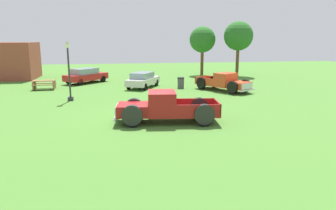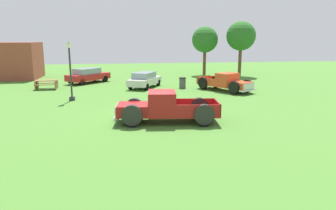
{
  "view_description": "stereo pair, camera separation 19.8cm",
  "coord_description": "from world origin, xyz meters",
  "px_view_note": "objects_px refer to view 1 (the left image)",
  "views": [
    {
      "loc": [
        -1.94,
        -16.28,
        4.15
      ],
      "look_at": [
        0.75,
        -0.96,
        0.9
      ],
      "focal_mm": 33.53,
      "sensor_mm": 36.0,
      "label": 1
    },
    {
      "loc": [
        -1.75,
        -16.31,
        4.15
      ],
      "look_at": [
        0.75,
        -0.96,
        0.9
      ],
      "focal_mm": 33.53,
      "sensor_mm": 36.0,
      "label": 2
    }
  ],
  "objects_px": {
    "sedan_distant_b": "(86,75)",
    "picnic_table": "(44,84)",
    "pickup_truck_behind_left": "(226,83)",
    "oak_tree_east": "(202,40)",
    "sedan_distant_a": "(143,80)",
    "pickup_truck_foreground": "(161,108)",
    "lamp_post_near": "(69,70)",
    "trash_can": "(181,83)",
    "oak_tree_west": "(238,36)"
  },
  "relations": [
    {
      "from": "sedan_distant_b",
      "to": "picnic_table",
      "type": "xyz_separation_m",
      "value": [
        -3.16,
        -3.46,
        -0.26
      ]
    },
    {
      "from": "pickup_truck_behind_left",
      "to": "oak_tree_east",
      "type": "distance_m",
      "value": 12.68
    },
    {
      "from": "sedan_distant_a",
      "to": "pickup_truck_foreground",
      "type": "bearing_deg",
      "value": -91.15
    },
    {
      "from": "lamp_post_near",
      "to": "oak_tree_east",
      "type": "distance_m",
      "value": 19.6
    },
    {
      "from": "lamp_post_near",
      "to": "trash_can",
      "type": "height_order",
      "value": "lamp_post_near"
    },
    {
      "from": "pickup_truck_behind_left",
      "to": "oak_tree_west",
      "type": "bearing_deg",
      "value": 63.56
    },
    {
      "from": "pickup_truck_behind_left",
      "to": "sedan_distant_a",
      "type": "distance_m",
      "value": 7.21
    },
    {
      "from": "sedan_distant_a",
      "to": "pickup_truck_behind_left",
      "type": "bearing_deg",
      "value": -25.51
    },
    {
      "from": "pickup_truck_foreground",
      "to": "sedan_distant_b",
      "type": "bearing_deg",
      "value": 107.29
    },
    {
      "from": "lamp_post_near",
      "to": "pickup_truck_behind_left",
      "type": "bearing_deg",
      "value": 9.38
    },
    {
      "from": "lamp_post_near",
      "to": "picnic_table",
      "type": "height_order",
      "value": "lamp_post_near"
    },
    {
      "from": "picnic_table",
      "to": "oak_tree_east",
      "type": "relative_size",
      "value": 0.33
    },
    {
      "from": "lamp_post_near",
      "to": "oak_tree_west",
      "type": "xyz_separation_m",
      "value": [
        17.19,
        12.39,
        2.41
      ]
    },
    {
      "from": "sedan_distant_a",
      "to": "oak_tree_east",
      "type": "distance_m",
      "value": 12.49
    },
    {
      "from": "sedan_distant_b",
      "to": "pickup_truck_foreground",
      "type": "bearing_deg",
      "value": -72.71
    },
    {
      "from": "sedan_distant_b",
      "to": "lamp_post_near",
      "type": "height_order",
      "value": "lamp_post_near"
    },
    {
      "from": "oak_tree_west",
      "to": "pickup_truck_foreground",
      "type": "bearing_deg",
      "value": -121.77
    },
    {
      "from": "picnic_table",
      "to": "oak_tree_west",
      "type": "relative_size",
      "value": 0.3
    },
    {
      "from": "lamp_post_near",
      "to": "oak_tree_west",
      "type": "distance_m",
      "value": 21.33
    },
    {
      "from": "sedan_distant_b",
      "to": "sedan_distant_a",
      "type": "bearing_deg",
      "value": -37.22
    },
    {
      "from": "oak_tree_east",
      "to": "oak_tree_west",
      "type": "height_order",
      "value": "oak_tree_west"
    },
    {
      "from": "pickup_truck_foreground",
      "to": "sedan_distant_b",
      "type": "height_order",
      "value": "pickup_truck_foreground"
    },
    {
      "from": "sedan_distant_a",
      "to": "trash_can",
      "type": "relative_size",
      "value": 4.61
    },
    {
      "from": "trash_can",
      "to": "sedan_distant_a",
      "type": "bearing_deg",
      "value": 164.97
    },
    {
      "from": "pickup_truck_foreground",
      "to": "oak_tree_east",
      "type": "bearing_deg",
      "value": 68.69
    },
    {
      "from": "trash_can",
      "to": "oak_tree_east",
      "type": "xyz_separation_m",
      "value": [
        4.72,
        9.88,
        3.64
      ]
    },
    {
      "from": "picnic_table",
      "to": "oak_tree_west",
      "type": "xyz_separation_m",
      "value": [
        20.02,
        6.82,
        4.03
      ]
    },
    {
      "from": "sedan_distant_b",
      "to": "oak_tree_east",
      "type": "height_order",
      "value": "oak_tree_east"
    },
    {
      "from": "sedan_distant_b",
      "to": "oak_tree_east",
      "type": "relative_size",
      "value": 0.76
    },
    {
      "from": "oak_tree_east",
      "to": "oak_tree_west",
      "type": "relative_size",
      "value": 0.91
    },
    {
      "from": "sedan_distant_b",
      "to": "oak_tree_west",
      "type": "relative_size",
      "value": 0.7
    },
    {
      "from": "trash_can",
      "to": "oak_tree_east",
      "type": "height_order",
      "value": "oak_tree_east"
    },
    {
      "from": "pickup_truck_behind_left",
      "to": "oak_tree_west",
      "type": "height_order",
      "value": "oak_tree_west"
    },
    {
      "from": "lamp_post_near",
      "to": "oak_tree_west",
      "type": "relative_size",
      "value": 0.65
    },
    {
      "from": "trash_can",
      "to": "oak_tree_west",
      "type": "xyz_separation_m",
      "value": [
        8.47,
        8.16,
        4.05
      ]
    },
    {
      "from": "pickup_truck_foreground",
      "to": "trash_can",
      "type": "xyz_separation_m",
      "value": [
        3.45,
        11.08,
        -0.28
      ]
    },
    {
      "from": "oak_tree_west",
      "to": "picnic_table",
      "type": "bearing_deg",
      "value": -161.18
    },
    {
      "from": "sedan_distant_b",
      "to": "lamp_post_near",
      "type": "relative_size",
      "value": 1.07
    },
    {
      "from": "picnic_table",
      "to": "trash_can",
      "type": "height_order",
      "value": "trash_can"
    },
    {
      "from": "sedan_distant_a",
      "to": "trash_can",
      "type": "height_order",
      "value": "sedan_distant_a"
    },
    {
      "from": "sedan_distant_b",
      "to": "picnic_table",
      "type": "distance_m",
      "value": 4.69
    },
    {
      "from": "lamp_post_near",
      "to": "oak_tree_west",
      "type": "height_order",
      "value": "oak_tree_west"
    },
    {
      "from": "picnic_table",
      "to": "oak_tree_east",
      "type": "height_order",
      "value": "oak_tree_east"
    },
    {
      "from": "sedan_distant_b",
      "to": "oak_tree_west",
      "type": "bearing_deg",
      "value": 11.29
    },
    {
      "from": "sedan_distant_a",
      "to": "oak_tree_east",
      "type": "relative_size",
      "value": 0.77
    },
    {
      "from": "pickup_truck_behind_left",
      "to": "lamp_post_near",
      "type": "height_order",
      "value": "lamp_post_near"
    },
    {
      "from": "sedan_distant_b",
      "to": "picnic_table",
      "type": "relative_size",
      "value": 2.32
    },
    {
      "from": "pickup_truck_behind_left",
      "to": "pickup_truck_foreground",
      "type": "bearing_deg",
      "value": -127.34
    },
    {
      "from": "pickup_truck_behind_left",
      "to": "sedan_distant_a",
      "type": "height_order",
      "value": "pickup_truck_behind_left"
    },
    {
      "from": "pickup_truck_behind_left",
      "to": "lamp_post_near",
      "type": "distance_m",
      "value": 12.26
    }
  ]
}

